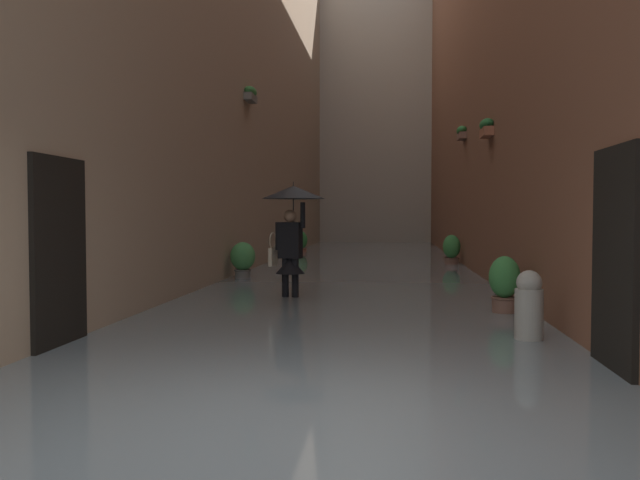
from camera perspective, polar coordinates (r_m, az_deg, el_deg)
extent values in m
plane|color=#605B56|center=(18.81, 3.84, -2.55)|extent=(71.36, 71.36, 0.00)
cube|color=slate|center=(18.80, 3.84, -2.30)|extent=(6.44, 34.54, 0.16)
cube|color=brown|center=(19.70, 15.33, 17.98)|extent=(1.80, 32.54, 13.88)
cube|color=black|center=(6.48, 24.55, -2.16)|extent=(0.08, 1.10, 2.20)
cube|color=brown|center=(18.51, 12.36, 8.90)|extent=(0.20, 0.70, 0.18)
ellipsoid|color=#2D7033|center=(18.52, 12.36, 9.39)|extent=(0.28, 0.76, 0.24)
cube|color=#9E563D|center=(13.86, 14.45, 9.14)|extent=(0.20, 0.70, 0.18)
ellipsoid|color=#23602D|center=(13.88, 14.45, 9.80)|extent=(0.28, 0.76, 0.24)
cube|color=gray|center=(19.97, -7.37, 17.64)|extent=(1.80, 32.54, 13.76)
cube|color=black|center=(7.55, -21.99, -1.52)|extent=(0.08, 1.10, 2.20)
cube|color=#66605B|center=(16.67, -6.12, 12.31)|extent=(0.20, 0.70, 0.18)
ellipsoid|color=#387F3D|center=(16.70, -6.12, 12.85)|extent=(0.28, 0.76, 0.24)
cube|color=#A89989|center=(34.30, 4.91, 10.97)|extent=(9.24, 1.80, 13.54)
cube|color=black|center=(11.22, -3.06, -5.56)|extent=(0.16, 0.26, 0.10)
cylinder|color=black|center=(11.17, -3.06, -3.46)|extent=(0.14, 0.14, 0.72)
cube|color=black|center=(11.15, -2.19, -5.60)|extent=(0.16, 0.26, 0.10)
cylinder|color=black|center=(11.10, -2.20, -3.50)|extent=(0.14, 0.14, 0.72)
cube|color=black|center=(11.09, -2.64, -0.03)|extent=(0.42, 0.30, 0.62)
cone|color=black|center=(11.11, -2.63, -2.24)|extent=(0.59, 0.59, 0.28)
sphere|color=#8C664C|center=(11.08, -2.64, 2.12)|extent=(0.22, 0.22, 0.22)
cylinder|color=black|center=(11.00, -1.52, 2.19)|extent=(0.10, 0.10, 0.44)
cylinder|color=black|center=(11.17, -3.74, 0.34)|extent=(0.10, 0.10, 0.48)
cylinder|color=black|center=(11.06, -2.35, 2.90)|extent=(0.02, 0.02, 0.51)
cone|color=black|center=(11.06, -2.35, 4.22)|extent=(1.08, 1.08, 0.22)
cylinder|color=black|center=(11.07, -2.36, 4.95)|extent=(0.01, 0.01, 0.08)
cube|color=beige|center=(11.20, -4.15, -1.49)|extent=(0.12, 0.29, 0.32)
torus|color=beige|center=(11.19, -4.16, -0.06)|extent=(0.08, 0.30, 0.30)
cylinder|color=brown|center=(9.80, 15.90, -5.99)|extent=(0.34, 0.34, 0.37)
torus|color=brown|center=(9.77, 15.91, -4.92)|extent=(0.38, 0.38, 0.04)
ellipsoid|color=#387F3D|center=(9.74, 15.93, -3.15)|extent=(0.45, 0.45, 0.61)
cylinder|color=brown|center=(18.81, 11.49, -2.08)|extent=(0.40, 0.40, 0.33)
torus|color=brown|center=(18.80, 11.50, -1.59)|extent=(0.43, 0.43, 0.04)
ellipsoid|color=#387F3D|center=(18.78, 11.50, -0.57)|extent=(0.49, 0.49, 0.67)
cylinder|color=#66605B|center=(14.50, -6.80, -3.32)|extent=(0.35, 0.35, 0.34)
torus|color=#56524E|center=(14.49, -6.80, -2.65)|extent=(0.38, 0.38, 0.04)
ellipsoid|color=#428947|center=(14.47, -6.81, -1.42)|extent=(0.55, 0.55, 0.62)
cylinder|color=brown|center=(24.30, -1.68, -1.12)|extent=(0.41, 0.41, 0.28)
torus|color=brown|center=(24.29, -1.68, -0.79)|extent=(0.45, 0.45, 0.04)
ellipsoid|color=#2D7033|center=(24.28, -1.68, -0.01)|extent=(0.48, 0.48, 0.66)
cylinder|color=gray|center=(7.78, 17.89, -6.81)|extent=(0.32, 0.32, 0.73)
sphere|color=gray|center=(7.72, 17.93, -3.60)|extent=(0.28, 0.28, 0.28)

